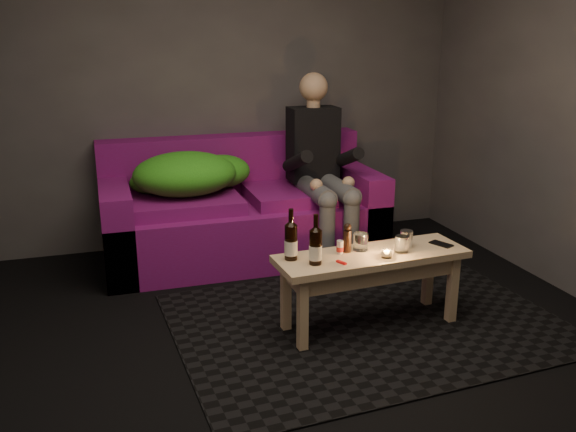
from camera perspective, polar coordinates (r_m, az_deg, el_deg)
name	(u,v)px	position (r m, az deg, el deg)	size (l,w,h in m)	color
floor	(318,364)	(3.46, 2.85, -13.63)	(4.50, 4.50, 0.00)	black
room	(293,54)	(3.43, 0.44, 14.96)	(4.50, 4.50, 4.50)	silver
rug	(366,321)	(3.93, 7.27, -9.75)	(2.36, 1.71, 0.01)	black
sofa	(241,215)	(4.94, -4.39, 0.14)	(2.17, 0.98, 0.93)	#831167
green_blanket	(191,174)	(4.77, -9.10, 3.90)	(0.96, 0.65, 0.33)	#30981B
person	(320,164)	(4.85, 3.05, 4.88)	(0.39, 0.90, 1.45)	black
coffee_table	(371,266)	(3.73, 7.81, -4.70)	(1.20, 0.44, 0.48)	#D4B37C
beer_bottle_a	(291,241)	(3.53, 0.28, -2.35)	(0.08, 0.08, 0.31)	black
beer_bottle_b	(316,246)	(3.46, 2.59, -2.82)	(0.07, 0.07, 0.30)	black
salt_shaker	(340,247)	(3.66, 4.88, -2.92)	(0.04, 0.04, 0.08)	silver
pepper_mill	(347,241)	(3.68, 5.55, -2.36)	(0.05, 0.05, 0.14)	black
tumbler_back	(360,242)	(3.72, 6.80, -2.41)	(0.09, 0.09, 0.11)	white
tealight	(387,254)	(3.63, 9.22, -3.50)	(0.06, 0.06, 0.05)	white
tumbler_front	(402,244)	(3.73, 10.59, -2.61)	(0.08, 0.08, 0.10)	white
steel_cup	(406,239)	(3.82, 11.00, -2.11)	(0.08, 0.08, 0.11)	silver
smartphone	(441,244)	(3.93, 14.14, -2.56)	(0.07, 0.14, 0.01)	black
red_lighter	(341,262)	(3.52, 5.01, -4.35)	(0.02, 0.07, 0.01)	red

